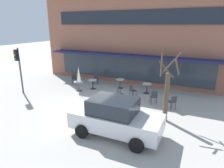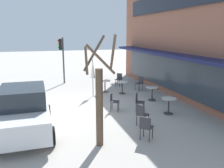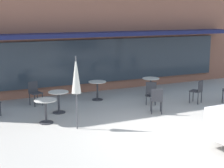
{
  "view_description": "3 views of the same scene",
  "coord_description": "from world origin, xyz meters",
  "px_view_note": "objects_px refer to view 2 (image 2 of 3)",
  "views": [
    {
      "loc": [
        5.99,
        -9.76,
        4.99
      ],
      "look_at": [
        0.13,
        2.48,
        0.93
      ],
      "focal_mm": 32.0,
      "sensor_mm": 36.0,
      "label": 1
    },
    {
      "loc": [
        11.55,
        -1.43,
        3.73
      ],
      "look_at": [
        -0.51,
        2.25,
        0.99
      ],
      "focal_mm": 38.0,
      "sensor_mm": 36.0,
      "label": 2
    },
    {
      "loc": [
        -5.23,
        -7.84,
        3.4
      ],
      "look_at": [
        -0.0,
        3.3,
        0.87
      ],
      "focal_mm": 55.0,
      "sensor_mm": 36.0,
      "label": 3
    }
  ],
  "objects_px": {
    "cafe_chair_1": "(146,126)",
    "parked_sedan": "(24,111)",
    "traffic_light_pole": "(62,53)",
    "cafe_table_near_wall": "(152,91)",
    "cafe_chair_4": "(139,101)",
    "patio_umbrella_green_folded": "(93,69)",
    "cafe_chair_5": "(113,100)",
    "cafe_table_streetside": "(169,103)",
    "cafe_table_mid_patio": "(105,84)",
    "cafe_chair_0": "(142,114)",
    "cafe_chair_2": "(119,79)",
    "cafe_table_by_tree": "(122,86)",
    "street_tree": "(99,99)",
    "cafe_chair_3": "(140,82)"
  },
  "relations": [
    {
      "from": "cafe_chair_1",
      "to": "parked_sedan",
      "type": "height_order",
      "value": "parked_sedan"
    },
    {
      "from": "traffic_light_pole",
      "to": "parked_sedan",
      "type": "bearing_deg",
      "value": -14.51
    },
    {
      "from": "cafe_table_near_wall",
      "to": "cafe_chair_4",
      "type": "bearing_deg",
      "value": -43.6
    },
    {
      "from": "patio_umbrella_green_folded",
      "to": "cafe_chair_5",
      "type": "distance_m",
      "value": 3.23
    },
    {
      "from": "cafe_table_streetside",
      "to": "cafe_table_mid_patio",
      "type": "relative_size",
      "value": 1.0
    },
    {
      "from": "cafe_chair_1",
      "to": "patio_umbrella_green_folded",
      "type": "bearing_deg",
      "value": -175.81
    },
    {
      "from": "cafe_chair_1",
      "to": "traffic_light_pole",
      "type": "bearing_deg",
      "value": -170.2
    },
    {
      "from": "cafe_chair_0",
      "to": "cafe_chair_2",
      "type": "height_order",
      "value": "same"
    },
    {
      "from": "cafe_chair_4",
      "to": "patio_umbrella_green_folded",
      "type": "bearing_deg",
      "value": -157.13
    },
    {
      "from": "cafe_chair_5",
      "to": "traffic_light_pole",
      "type": "relative_size",
      "value": 0.26
    },
    {
      "from": "cafe_chair_1",
      "to": "cafe_chair_2",
      "type": "height_order",
      "value": "same"
    },
    {
      "from": "cafe_table_by_tree",
      "to": "cafe_chair_5",
      "type": "distance_m",
      "value": 3.39
    },
    {
      "from": "cafe_table_mid_patio",
      "to": "cafe_chair_4",
      "type": "distance_m",
      "value": 4.22
    },
    {
      "from": "cafe_chair_5",
      "to": "street_tree",
      "type": "height_order",
      "value": "street_tree"
    },
    {
      "from": "cafe_table_near_wall",
      "to": "cafe_chair_0",
      "type": "distance_m",
      "value": 3.91
    },
    {
      "from": "cafe_table_streetside",
      "to": "cafe_chair_5",
      "type": "height_order",
      "value": "cafe_chair_5"
    },
    {
      "from": "street_tree",
      "to": "traffic_light_pole",
      "type": "distance_m",
      "value": 10.6
    },
    {
      "from": "cafe_table_mid_patio",
      "to": "cafe_chair_5",
      "type": "distance_m",
      "value": 3.76
    },
    {
      "from": "cafe_table_by_tree",
      "to": "patio_umbrella_green_folded",
      "type": "height_order",
      "value": "patio_umbrella_green_folded"
    },
    {
      "from": "cafe_table_mid_patio",
      "to": "cafe_chair_5",
      "type": "height_order",
      "value": "cafe_chair_5"
    },
    {
      "from": "cafe_table_mid_patio",
      "to": "patio_umbrella_green_folded",
      "type": "bearing_deg",
      "value": -53.09
    },
    {
      "from": "cafe_chair_1",
      "to": "traffic_light_pole",
      "type": "xyz_separation_m",
      "value": [
        -10.69,
        -1.85,
        1.77
      ]
    },
    {
      "from": "cafe_table_mid_patio",
      "to": "patio_umbrella_green_folded",
      "type": "height_order",
      "value": "patio_umbrella_green_folded"
    },
    {
      "from": "cafe_table_mid_patio",
      "to": "street_tree",
      "type": "height_order",
      "value": "street_tree"
    },
    {
      "from": "cafe_table_near_wall",
      "to": "cafe_table_by_tree",
      "type": "height_order",
      "value": "same"
    },
    {
      "from": "cafe_table_by_tree",
      "to": "parked_sedan",
      "type": "height_order",
      "value": "parked_sedan"
    },
    {
      "from": "cafe_chair_5",
      "to": "cafe_chair_1",
      "type": "bearing_deg",
      "value": 2.24
    },
    {
      "from": "patio_umbrella_green_folded",
      "to": "cafe_chair_1",
      "type": "xyz_separation_m",
      "value": [
        6.44,
        0.47,
        -1.1
      ]
    },
    {
      "from": "patio_umbrella_green_folded",
      "to": "cafe_chair_0",
      "type": "bearing_deg",
      "value": 9.37
    },
    {
      "from": "cafe_table_by_tree",
      "to": "cafe_chair_3",
      "type": "height_order",
      "value": "cafe_chair_3"
    },
    {
      "from": "cafe_table_near_wall",
      "to": "cafe_table_streetside",
      "type": "xyz_separation_m",
      "value": [
        2.3,
        -0.29,
        0.0
      ]
    },
    {
      "from": "cafe_chair_4",
      "to": "cafe_chair_0",
      "type": "bearing_deg",
      "value": -19.52
    },
    {
      "from": "patio_umbrella_green_folded",
      "to": "cafe_table_by_tree",
      "type": "bearing_deg",
      "value": 90.33
    },
    {
      "from": "patio_umbrella_green_folded",
      "to": "cafe_chair_2",
      "type": "relative_size",
      "value": 2.47
    },
    {
      "from": "cafe_table_mid_patio",
      "to": "parked_sedan",
      "type": "xyz_separation_m",
      "value": [
        5.22,
        -4.58,
        0.36
      ]
    },
    {
      "from": "cafe_chair_4",
      "to": "cafe_table_mid_patio",
      "type": "bearing_deg",
      "value": -172.77
    },
    {
      "from": "cafe_table_streetside",
      "to": "cafe_table_mid_patio",
      "type": "distance_m",
      "value": 5.21
    },
    {
      "from": "parked_sedan",
      "to": "street_tree",
      "type": "relative_size",
      "value": 1.14
    },
    {
      "from": "cafe_table_near_wall",
      "to": "street_tree",
      "type": "height_order",
      "value": "street_tree"
    },
    {
      "from": "cafe_chair_0",
      "to": "parked_sedan",
      "type": "height_order",
      "value": "parked_sedan"
    },
    {
      "from": "cafe_chair_1",
      "to": "street_tree",
      "type": "xyz_separation_m",
      "value": [
        -0.12,
        -1.64,
        1.09
      ]
    },
    {
      "from": "cafe_chair_5",
      "to": "cafe_table_streetside",
      "type": "bearing_deg",
      "value": 62.98
    },
    {
      "from": "patio_umbrella_green_folded",
      "to": "traffic_light_pole",
      "type": "bearing_deg",
      "value": -162.08
    },
    {
      "from": "cafe_chair_4",
      "to": "cafe_chair_5",
      "type": "xyz_separation_m",
      "value": [
        -0.47,
        -1.13,
        0.0
      ]
    },
    {
      "from": "cafe_table_streetside",
      "to": "patio_umbrella_green_folded",
      "type": "xyz_separation_m",
      "value": [
        -4.2,
        -2.67,
        1.11
      ]
    },
    {
      "from": "patio_umbrella_green_folded",
      "to": "cafe_chair_5",
      "type": "relative_size",
      "value": 2.47
    },
    {
      "from": "cafe_chair_3",
      "to": "cafe_chair_4",
      "type": "height_order",
      "value": "same"
    },
    {
      "from": "cafe_table_streetside",
      "to": "cafe_chair_4",
      "type": "height_order",
      "value": "cafe_chair_4"
    },
    {
      "from": "cafe_table_mid_patio",
      "to": "cafe_chair_3",
      "type": "xyz_separation_m",
      "value": [
        0.18,
        2.34,
        0.01
      ]
    },
    {
      "from": "cafe_table_mid_patio",
      "to": "cafe_chair_2",
      "type": "distance_m",
      "value": 2.08
    }
  ]
}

